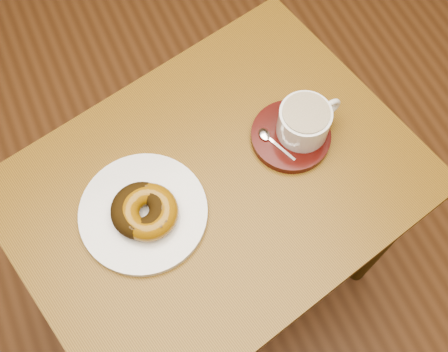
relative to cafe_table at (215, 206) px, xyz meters
name	(u,v)px	position (x,y,z in m)	size (l,w,h in m)	color
ground	(143,300)	(-0.23, 0.03, -0.60)	(6.00, 6.00, 0.00)	brown
cafe_table	(215,206)	(0.00, 0.00, 0.00)	(0.86, 0.72, 0.71)	brown
donut_plate	(143,213)	(-0.14, 0.00, 0.12)	(0.24, 0.24, 0.01)	silver
donut_cinnamon	(141,210)	(-0.15, -0.01, 0.15)	(0.11, 0.11, 0.04)	black
donut_caramel	(148,212)	(-0.14, -0.01, 0.15)	(0.12, 0.12, 0.04)	#8E600F
saucer	(291,136)	(0.18, 0.03, 0.12)	(0.16, 0.16, 0.02)	#390B07
coffee_cup	(305,121)	(0.20, 0.03, 0.16)	(0.13, 0.10, 0.07)	silver
teaspoon	(268,137)	(0.13, 0.04, 0.13)	(0.04, 0.09, 0.01)	silver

